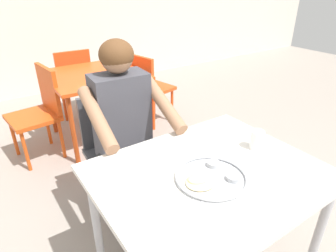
# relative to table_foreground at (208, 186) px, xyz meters

# --- Properties ---
(table_foreground) EXTENTS (1.03, 0.83, 0.75)m
(table_foreground) POSITION_rel_table_foreground_xyz_m (0.00, 0.00, 0.00)
(table_foreground) COLOR silver
(table_foreground) RESTS_ON ground
(thali_tray) EXTENTS (0.32, 0.32, 0.03)m
(thali_tray) POSITION_rel_table_foreground_xyz_m (-0.03, -0.04, 0.09)
(thali_tray) COLOR #B7BABF
(thali_tray) RESTS_ON table_foreground
(drinking_cup) EXTENTS (0.07, 0.07, 0.10)m
(drinking_cup) POSITION_rel_table_foreground_xyz_m (0.34, 0.02, 0.14)
(drinking_cup) COLOR white
(drinking_cup) RESTS_ON table_foreground
(chair_foreground) EXTENTS (0.47, 0.47, 0.84)m
(chair_foreground) POSITION_rel_table_foreground_xyz_m (-0.08, 0.88, -0.18)
(chair_foreground) COLOR #3F3F44
(chair_foreground) RESTS_ON ground
(diner_foreground) EXTENTS (0.51, 0.57, 1.25)m
(diner_foreground) POSITION_rel_table_foreground_xyz_m (-0.09, 0.66, 0.07)
(diner_foreground) COLOR #343434
(diner_foreground) RESTS_ON ground
(table_background_red) EXTENTS (0.89, 0.88, 0.71)m
(table_background_red) POSITION_rel_table_foreground_xyz_m (0.19, 1.92, -0.04)
(table_background_red) COLOR #E04C19
(table_background_red) RESTS_ON ground
(chair_red_left) EXTENTS (0.46, 0.47, 0.85)m
(chair_red_left) POSITION_rel_table_foreground_xyz_m (-0.37, 1.88, -0.18)
(chair_red_left) COLOR #CC4B17
(chair_red_left) RESTS_ON ground
(chair_red_right) EXTENTS (0.46, 0.46, 0.82)m
(chair_red_right) POSITION_rel_table_foreground_xyz_m (0.79, 1.89, -0.19)
(chair_red_right) COLOR #E44618
(chair_red_right) RESTS_ON ground
(chair_red_far) EXTENTS (0.43, 0.43, 0.83)m
(chair_red_far) POSITION_rel_table_foreground_xyz_m (0.16, 2.61, -0.17)
(chair_red_far) COLOR #CF4518
(chair_red_far) RESTS_ON ground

